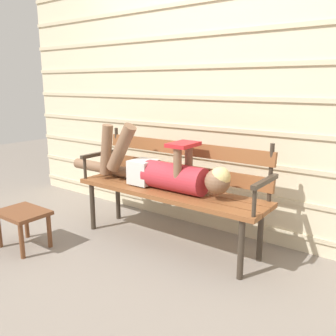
{
  "coord_description": "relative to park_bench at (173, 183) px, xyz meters",
  "views": [
    {
      "loc": [
        1.69,
        -2.19,
        1.31
      ],
      "look_at": [
        0.0,
        0.08,
        0.65
      ],
      "focal_mm": 38.67,
      "sensor_mm": 36.0,
      "label": 1
    }
  ],
  "objects": [
    {
      "name": "footstool",
      "position": [
        -0.9,
        -0.83,
        -0.26
      ],
      "size": [
        0.41,
        0.31,
        0.31
      ],
      "color": "brown",
      "rests_on": "ground"
    },
    {
      "name": "ground_plane",
      "position": [
        0.0,
        -0.14,
        -0.51
      ],
      "size": [
        12.0,
        12.0,
        0.0
      ],
      "primitive_type": "plane",
      "color": "gray"
    },
    {
      "name": "park_bench",
      "position": [
        0.0,
        0.0,
        0.0
      ],
      "size": [
        1.68,
        0.44,
        0.9
      ],
      "color": "brown",
      "rests_on": "ground"
    },
    {
      "name": "house_siding",
      "position": [
        0.0,
        0.47,
        0.68
      ],
      "size": [
        4.64,
        0.08,
        2.38
      ],
      "color": "beige",
      "rests_on": "ground"
    },
    {
      "name": "reclining_person",
      "position": [
        -0.1,
        -0.07,
        0.1
      ],
      "size": [
        1.74,
        0.25,
        0.53
      ],
      "color": "#B72D38"
    }
  ]
}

